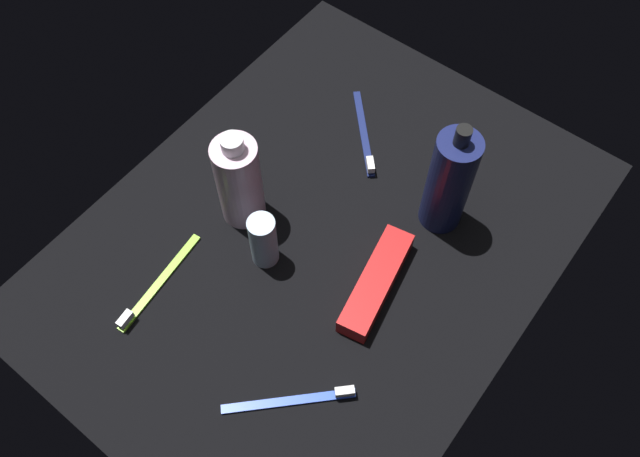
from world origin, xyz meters
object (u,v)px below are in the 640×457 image
object	(u,v)px
deodorant_stick	(263,241)
toothpaste_box_red	(376,282)
toothbrush_navy	(365,137)
bodywash_bottle	(239,181)
toothbrush_blue	(297,399)
toothbrush_lime	(155,287)
lotion_bottle	(449,182)

from	to	relation	value
deodorant_stick	toothpaste_box_red	bearing A→B (deg)	110.54
toothbrush_navy	toothpaste_box_red	xyz separation A→B (cm)	(21.17, 17.27, 0.99)
bodywash_bottle	toothbrush_blue	size ratio (longest dim) A/B	1.33
deodorant_stick	toothbrush_lime	world-z (taller)	deodorant_stick
lotion_bottle	deodorant_stick	bearing A→B (deg)	-37.23
toothbrush_blue	deodorant_stick	bearing A→B (deg)	-129.02
deodorant_stick	toothpaste_box_red	distance (cm)	17.34
bodywash_bottle	toothbrush_navy	size ratio (longest dim) A/B	1.31
bodywash_bottle	toothbrush_blue	xyz separation A→B (cm)	(18.22, 25.20, -7.60)
lotion_bottle	toothpaste_box_red	xyz separation A→B (cm)	(16.01, -0.76, -7.81)
toothbrush_navy	toothbrush_lime	distance (cm)	41.77
lotion_bottle	toothpaste_box_red	bearing A→B (deg)	-2.73
bodywash_bottle	toothpaste_box_red	bearing A→B (deg)	94.38
lotion_bottle	deodorant_stick	size ratio (longest dim) A/B	2.16
bodywash_bottle	toothbrush_lime	distance (cm)	19.61
toothbrush_blue	toothbrush_navy	world-z (taller)	same
bodywash_bottle	deodorant_stick	distance (cm)	9.47
toothbrush_lime	lotion_bottle	bearing A→B (deg)	144.04
lotion_bottle	toothbrush_blue	distance (cm)	37.11
lotion_bottle	bodywash_bottle	world-z (taller)	lotion_bottle
lotion_bottle	bodywash_bottle	bearing A→B (deg)	-54.00
toothbrush_lime	deodorant_stick	bearing A→B (deg)	146.12
toothbrush_navy	bodywash_bottle	bearing A→B (deg)	-15.82
deodorant_stick	toothbrush_lime	size ratio (longest dim) A/B	0.55
toothbrush_blue	toothpaste_box_red	size ratio (longest dim) A/B	0.77
toothbrush_navy	deodorant_stick	bearing A→B (deg)	2.82
toothbrush_blue	toothpaste_box_red	xyz separation A→B (cm)	(-20.04, -1.42, 0.99)
lotion_bottle	bodywash_bottle	distance (cm)	30.37
toothbrush_blue	toothbrush_navy	distance (cm)	45.25
lotion_bottle	toothpaste_box_red	distance (cm)	17.83
toothpaste_box_red	lotion_bottle	bearing A→B (deg)	166.19
bodywash_bottle	deodorant_stick	xyz separation A→B (cm)	(4.15, 7.85, -3.28)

